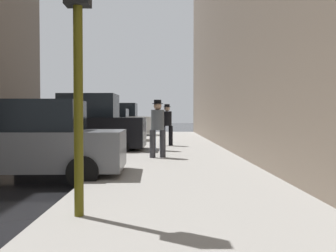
{
  "coord_description": "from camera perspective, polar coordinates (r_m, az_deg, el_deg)",
  "views": [
    {
      "loc": [
        5.59,
        -9.42,
        1.45
      ],
      "look_at": [
        5.81,
        6.7,
        0.99
      ],
      "focal_mm": 40.0,
      "sensor_mm": 36.0,
      "label": 1
    }
  ],
  "objects": [
    {
      "name": "parked_black_suv",
      "position": [
        14.48,
        -12.51,
        -0.05
      ],
      "size": [
        4.65,
        2.16,
        2.25
      ],
      "color": "black",
      "rests_on": "ground_plane"
    },
    {
      "name": "pedestrian_in_jeans",
      "position": [
        13.81,
        -1.57,
        0.2
      ],
      "size": [
        0.52,
        0.44,
        1.71
      ],
      "color": "#728CB2",
      "rests_on": "sidewalk"
    },
    {
      "name": "sidewalk",
      "position": [
        9.53,
        1.71,
        -6.67
      ],
      "size": [
        4.0,
        40.0,
        0.15
      ],
      "primitive_type": "cube",
      "color": "gray",
      "rests_on": "ground_plane"
    },
    {
      "name": "pedestrian_with_beanie",
      "position": [
        11.48,
        -1.59,
        0.07
      ],
      "size": [
        0.53,
        0.48,
        1.78
      ],
      "color": "#333338",
      "rests_on": "sidewalk"
    },
    {
      "name": "traffic_light",
      "position": [
        5.12,
        -13.57,
        16.35
      ],
      "size": [
        0.32,
        0.32,
        3.6
      ],
      "color": "#514C0F",
      "rests_on": "sidewalk"
    },
    {
      "name": "parked_gray_coupe",
      "position": [
        8.86,
        -20.18,
        -2.37
      ],
      "size": [
        4.24,
        2.14,
        1.79
      ],
      "color": "slate",
      "rests_on": "ground_plane"
    },
    {
      "name": "fire_hydrant",
      "position": [
        15.32,
        -5.05,
        -1.93
      ],
      "size": [
        0.42,
        0.22,
        0.7
      ],
      "color": "red",
      "rests_on": "sidewalk"
    },
    {
      "name": "parked_white_van",
      "position": [
        25.01,
        -7.55,
        0.67
      ],
      "size": [
        4.66,
        2.18,
        2.25
      ],
      "color": "silver",
      "rests_on": "ground_plane"
    },
    {
      "name": "parked_silver_sedan",
      "position": [
        19.68,
        -9.39,
        -0.13
      ],
      "size": [
        4.21,
        2.08,
        1.79
      ],
      "color": "#B7BABF",
      "rests_on": "ground_plane"
    },
    {
      "name": "pedestrian_with_fedora",
      "position": [
        16.02,
        -0.15,
        0.52
      ],
      "size": [
        0.52,
        0.45,
        1.78
      ],
      "color": "black",
      "rests_on": "sidewalk"
    }
  ]
}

